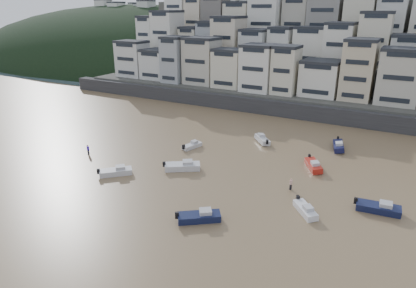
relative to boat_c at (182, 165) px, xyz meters
The scene contains 16 objects.
ground 27.25m from the boat_c, 93.30° to the right, with size 400.00×400.00×0.00m, color olive.
sea_strip 162.25m from the boat_c, 133.44° to the left, with size 340.00×340.00×0.00m, color #3F515A.
harbor_wall 38.75m from the boat_c, 77.42° to the left, with size 140.00×3.00×3.50m, color #38383A.
hillside 79.70m from the boat_c, 80.37° to the left, with size 141.04×66.00×50.00m.
headland 144.73m from the boat_c, 131.85° to the left, with size 216.00×135.00×53.33m.
boat_c is the anchor object (origin of this frame).
boat_e 20.70m from the boat_c, 30.60° to the left, with size 5.51×1.80×1.50m, color #AE2015, non-canonical shape.
boat_i 29.01m from the boat_c, 47.55° to the left, with size 5.79×1.90×1.58m, color #13163D, non-canonical shape.
boat_j 10.21m from the boat_c, 140.51° to the right, with size 5.31×1.74×1.45m, color silver, non-canonical shape.
boat_d 28.26m from the boat_c, ahead, with size 5.68×1.86×1.55m, color #131A3E, non-canonical shape.
boat_f 9.86m from the boat_c, 112.58° to the left, with size 4.42×1.45×1.21m, color silver, non-canonical shape.
boat_b 20.70m from the boat_c, ahead, with size 4.82×1.58×1.31m, color silver, non-canonical shape.
boat_a 15.16m from the boat_c, 49.68° to the right, with size 5.58×1.83×1.52m, color #141B3E, non-canonical shape.
boat_h 19.22m from the boat_c, 70.97° to the left, with size 5.29×1.73×1.44m, color silver, non-canonical shape.
person_blue 18.06m from the boat_c, behind, with size 0.44×0.44×1.74m, color #3D1CD7, non-canonical shape.
person_pink 16.96m from the boat_c, ahead, with size 0.44×0.44×1.74m, color #DDA99C, non-canonical shape.
Camera 1 is at (30.94, -17.39, 23.95)m, focal length 32.00 mm.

